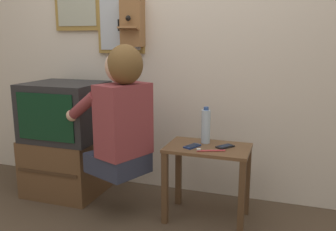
% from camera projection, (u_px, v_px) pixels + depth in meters
% --- Properties ---
extents(wall_back, '(6.80, 0.05, 2.55)m').
position_uv_depth(wall_back, '(175.00, 36.00, 2.81)').
color(wall_back, beige).
rests_on(wall_back, ground_plane).
extents(side_table, '(0.56, 0.36, 0.53)m').
position_uv_depth(side_table, '(208.00, 163.00, 2.44)').
color(side_table, brown).
rests_on(side_table, ground_plane).
extents(person, '(0.63, 0.53, 0.89)m').
position_uv_depth(person, '(121.00, 112.00, 2.39)').
color(person, '#2D3347').
rests_on(person, ground_plane).
extents(tv_stand, '(0.59, 0.53, 0.46)m').
position_uv_depth(tv_stand, '(67.00, 165.00, 2.94)').
color(tv_stand, brown).
rests_on(tv_stand, ground_plane).
extents(television, '(0.58, 0.51, 0.45)m').
position_uv_depth(television, '(65.00, 111.00, 2.82)').
color(television, '#232326').
rests_on(television, tv_stand).
extents(wall_phone_antique, '(0.22, 0.18, 0.80)m').
position_uv_depth(wall_phone_antique, '(132.00, 22.00, 2.81)').
color(wall_phone_antique, olive).
extents(wall_mirror, '(0.41, 0.03, 0.58)m').
position_uv_depth(wall_mirror, '(121.00, 17.00, 2.88)').
color(wall_mirror, olive).
extents(cell_phone_held, '(0.11, 0.14, 0.01)m').
position_uv_depth(cell_phone_held, '(192.00, 146.00, 2.41)').
color(cell_phone_held, navy).
rests_on(cell_phone_held, side_table).
extents(cell_phone_spare, '(0.12, 0.14, 0.01)m').
position_uv_depth(cell_phone_spare, '(225.00, 146.00, 2.40)').
color(cell_phone_spare, black).
rests_on(cell_phone_spare, side_table).
extents(water_bottle, '(0.06, 0.06, 0.26)m').
position_uv_depth(water_bottle, '(206.00, 126.00, 2.48)').
color(water_bottle, '#ADC6DB').
rests_on(water_bottle, side_table).
extents(toothbrush, '(0.18, 0.08, 0.02)m').
position_uv_depth(toothbrush, '(209.00, 150.00, 2.31)').
color(toothbrush, '#D83F4C').
rests_on(toothbrush, side_table).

